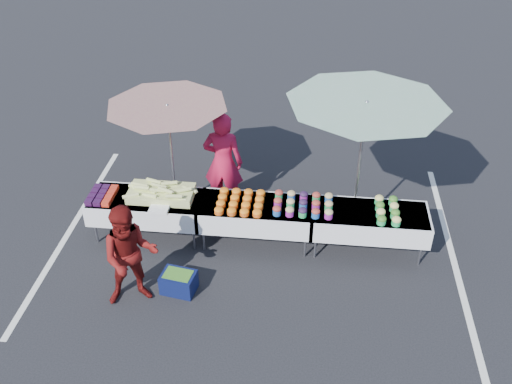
# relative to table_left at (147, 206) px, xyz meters

# --- Properties ---
(ground) EXTENTS (80.00, 80.00, 0.00)m
(ground) POSITION_rel_table_left_xyz_m (1.80, 0.00, -0.58)
(ground) COLOR black
(stripe_left) EXTENTS (0.10, 5.00, 0.00)m
(stripe_left) POSITION_rel_table_left_xyz_m (-1.40, 0.00, -0.58)
(stripe_left) COLOR silver
(stripe_left) RESTS_ON ground
(stripe_right) EXTENTS (0.10, 5.00, 0.00)m
(stripe_right) POSITION_rel_table_left_xyz_m (5.00, 0.00, -0.58)
(stripe_right) COLOR silver
(stripe_right) RESTS_ON ground
(table_left) EXTENTS (1.86, 0.81, 0.75)m
(table_left) POSITION_rel_table_left_xyz_m (0.00, 0.00, 0.00)
(table_left) COLOR white
(table_left) RESTS_ON ground
(table_center) EXTENTS (1.86, 0.81, 0.75)m
(table_center) POSITION_rel_table_left_xyz_m (1.80, 0.00, 0.00)
(table_center) COLOR white
(table_center) RESTS_ON ground
(table_right) EXTENTS (1.86, 0.81, 0.75)m
(table_right) POSITION_rel_table_left_xyz_m (3.60, 0.00, 0.00)
(table_right) COLOR white
(table_right) RESTS_ON ground
(berry_punnets) EXTENTS (0.40, 0.54, 0.08)m
(berry_punnets) POSITION_rel_table_left_xyz_m (-0.71, -0.06, 0.21)
(berry_punnets) COLOR black
(berry_punnets) RESTS_ON table_left
(corn_pile) EXTENTS (1.16, 0.57, 0.26)m
(corn_pile) POSITION_rel_table_left_xyz_m (0.25, 0.05, 0.26)
(corn_pile) COLOR #A9C665
(corn_pile) RESTS_ON table_left
(plastic_bags) EXTENTS (0.30, 0.25, 0.05)m
(plastic_bags) POSITION_rel_table_left_xyz_m (0.30, -0.30, 0.19)
(plastic_bags) COLOR white
(plastic_bags) RESTS_ON table_left
(carrot_bowls) EXTENTS (0.75, 0.69, 0.11)m
(carrot_bowls) POSITION_rel_table_left_xyz_m (1.55, -0.01, 0.22)
(carrot_bowls) COLOR #CC5316
(carrot_bowls) RESTS_ON table_center
(potato_cups) EXTENTS (0.94, 0.58, 0.16)m
(potato_cups) POSITION_rel_table_left_xyz_m (2.55, 0.00, 0.25)
(potato_cups) COLOR #2359A5
(potato_cups) RESTS_ON table_right
(bean_baskets) EXTENTS (0.36, 0.68, 0.15)m
(bean_baskets) POSITION_rel_table_left_xyz_m (3.86, -0.01, 0.24)
(bean_baskets) COLOR green
(bean_baskets) RESTS_ON table_right
(vendor) EXTENTS (0.71, 0.49, 1.89)m
(vendor) POSITION_rel_table_left_xyz_m (1.13, 0.91, 0.36)
(vendor) COLOR #B71439
(vendor) RESTS_ON ground
(customer) EXTENTS (0.95, 0.83, 1.64)m
(customer) POSITION_rel_table_left_xyz_m (0.19, -1.50, 0.23)
(customer) COLOR #600F0E
(customer) RESTS_ON ground
(umbrella_left) EXTENTS (2.23, 2.23, 2.05)m
(umbrella_left) POSITION_rel_table_left_xyz_m (0.27, 0.80, 1.28)
(umbrella_left) COLOR black
(umbrella_left) RESTS_ON ground
(umbrella_right) EXTENTS (2.75, 2.75, 2.47)m
(umbrella_right) POSITION_rel_table_left_xyz_m (3.39, 0.40, 1.65)
(umbrella_right) COLOR black
(umbrella_right) RESTS_ON ground
(storage_bin) EXTENTS (0.55, 0.44, 0.32)m
(storage_bin) POSITION_rel_table_left_xyz_m (0.78, -1.26, -0.42)
(storage_bin) COLOR #0C143F
(storage_bin) RESTS_ON ground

